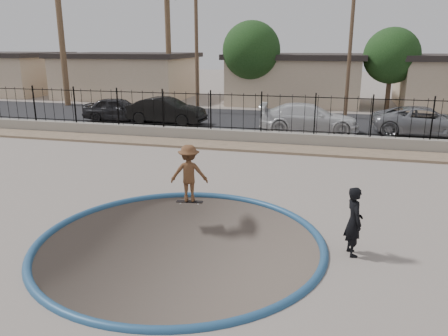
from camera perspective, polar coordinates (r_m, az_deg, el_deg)
ground at (r=23.09m, az=5.46°, el=1.42°), size 120.00×120.00×2.20m
bowl_pit at (r=10.78m, az=-5.73°, el=-9.62°), size 6.84×6.84×1.80m
coping_ring at (r=10.78m, az=-5.73°, el=-9.62°), size 7.04×7.04×0.20m
rock_strip at (r=20.14m, az=4.27°, el=2.69°), size 42.00×1.60×0.11m
retaining_wall at (r=21.14m, az=4.82°, el=3.99°), size 42.00×0.45×0.60m
fence at (r=20.93m, az=4.90°, el=7.21°), size 40.00×0.04×1.80m
street at (r=27.71m, az=7.20°, el=6.15°), size 90.00×8.00×0.04m
house_west_far at (r=48.34m, az=-26.64°, el=11.06°), size 10.60×8.60×3.90m
house_west at (r=41.08m, az=-12.47°, el=11.78°), size 11.60×8.60×3.90m
house_center at (r=36.86m, az=9.29°, el=11.52°), size 10.60×8.60×3.90m
palm_mid at (r=36.72m, az=-7.40°, el=18.94°), size 2.30×2.30×9.30m
utility_pole_left at (r=30.60m, az=-3.61°, el=15.96°), size 1.70×0.24×9.00m
utility_pole_mid at (r=29.11m, az=16.23°, el=15.90°), size 1.70×0.24×9.50m
street_tree_left at (r=33.73m, az=3.61°, el=15.07°), size 4.32×4.32×6.36m
street_tree_mid at (r=34.30m, az=21.06°, el=13.51°), size 3.96×3.96×5.83m
skater at (r=12.96m, az=-4.58°, el=-1.10°), size 1.22×0.88×1.71m
skateboard at (r=13.22m, az=-4.50°, el=-4.41°), size 0.82×0.31×0.07m
videographer at (r=10.26m, az=16.60°, el=-6.70°), size 0.54×0.67×1.61m
car_a at (r=27.97m, az=-13.64°, el=7.47°), size 4.39×2.02×1.46m
car_b at (r=26.50m, az=-7.55°, el=7.43°), size 4.79×1.92×1.55m
car_c at (r=24.07m, az=11.01°, el=6.42°), size 5.45×2.58×1.53m
car_d at (r=25.16m, az=24.80°, el=5.58°), size 5.29×2.44×1.47m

